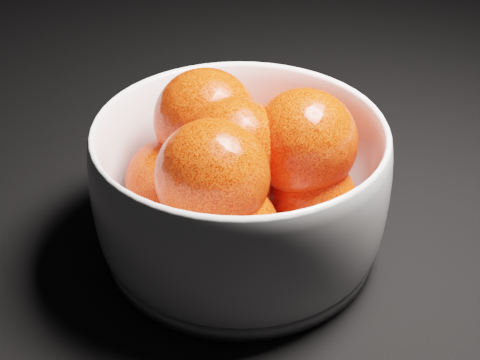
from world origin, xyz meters
TOP-DOWN VIEW (x-y plane):
  - bowl at (0.25, 0.25)m, footprint 0.24×0.24m
  - orange_pile at (0.25, 0.25)m, footprint 0.17×0.17m

SIDE VIEW (x-z plane):
  - bowl at x=0.25m, z-range 0.00..0.12m
  - orange_pile at x=0.25m, z-range 0.01..0.14m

